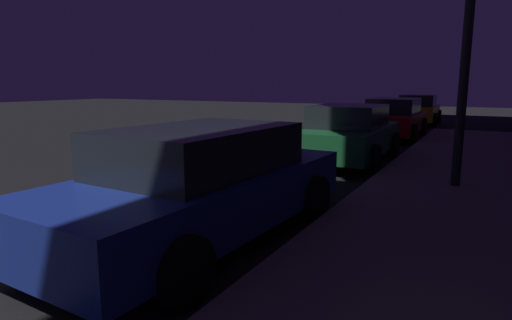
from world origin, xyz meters
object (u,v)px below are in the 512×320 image
at_px(car_blue, 202,184).
at_px(car_red, 393,118).
at_px(car_yellow_cab, 418,110).
at_px(car_green, 348,134).

xyz_separation_m(car_blue, car_red, (-0.00, 11.88, -0.00)).
height_order(car_blue, car_yellow_cab, same).
xyz_separation_m(car_green, car_red, (-0.00, 5.62, 0.01)).
xyz_separation_m(car_green, car_yellow_cab, (0.00, 11.56, -0.01)).
bearing_deg(car_green, car_yellow_cab, 90.00).
distance_m(car_blue, car_red, 11.88).
relative_size(car_green, car_yellow_cab, 0.98).
bearing_deg(car_yellow_cab, car_blue, -90.01).
distance_m(car_blue, car_yellow_cab, 17.82).
bearing_deg(car_blue, car_green, 89.99).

